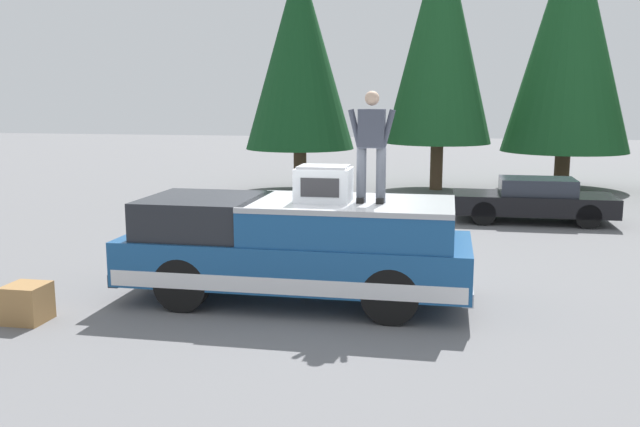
{
  "coord_description": "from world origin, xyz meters",
  "views": [
    {
      "loc": [
        -10.29,
        -1.86,
        3.25
      ],
      "look_at": [
        0.5,
        0.2,
        1.35
      ],
      "focal_mm": 37.92,
      "sensor_mm": 36.0,
      "label": 1
    }
  ],
  "objects_px": {
    "pickup_truck": "(296,247)",
    "compressor_unit": "(324,184)",
    "parked_car_black": "(533,200)",
    "person_on_truck_bed": "(371,144)",
    "wooden_crate": "(27,303)"
  },
  "relations": [
    {
      "from": "pickup_truck",
      "to": "parked_car_black",
      "type": "bearing_deg",
      "value": -29.88
    },
    {
      "from": "compressor_unit",
      "to": "wooden_crate",
      "type": "xyz_separation_m",
      "value": [
        -1.65,
        4.1,
        -1.65
      ]
    },
    {
      "from": "parked_car_black",
      "to": "wooden_crate",
      "type": "relative_size",
      "value": 7.32
    },
    {
      "from": "pickup_truck",
      "to": "parked_car_black",
      "type": "xyz_separation_m",
      "value": [
        7.95,
        -4.57,
        -0.29
      ]
    },
    {
      "from": "person_on_truck_bed",
      "to": "wooden_crate",
      "type": "distance_m",
      "value": 5.6
    },
    {
      "from": "person_on_truck_bed",
      "to": "wooden_crate",
      "type": "bearing_deg",
      "value": 109.32
    },
    {
      "from": "compressor_unit",
      "to": "person_on_truck_bed",
      "type": "height_order",
      "value": "person_on_truck_bed"
    },
    {
      "from": "pickup_truck",
      "to": "compressor_unit",
      "type": "xyz_separation_m",
      "value": [
        -0.13,
        -0.47,
        1.05
      ]
    },
    {
      "from": "person_on_truck_bed",
      "to": "wooden_crate",
      "type": "relative_size",
      "value": 3.02
    },
    {
      "from": "pickup_truck",
      "to": "compressor_unit",
      "type": "bearing_deg",
      "value": -104.98
    },
    {
      "from": "wooden_crate",
      "to": "person_on_truck_bed",
      "type": "bearing_deg",
      "value": -70.68
    },
    {
      "from": "compressor_unit",
      "to": "person_on_truck_bed",
      "type": "bearing_deg",
      "value": -86.5
    },
    {
      "from": "parked_car_black",
      "to": "wooden_crate",
      "type": "bearing_deg",
      "value": 139.87
    },
    {
      "from": "pickup_truck",
      "to": "person_on_truck_bed",
      "type": "relative_size",
      "value": 3.28
    },
    {
      "from": "pickup_truck",
      "to": "wooden_crate",
      "type": "relative_size",
      "value": 9.89
    }
  ]
}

